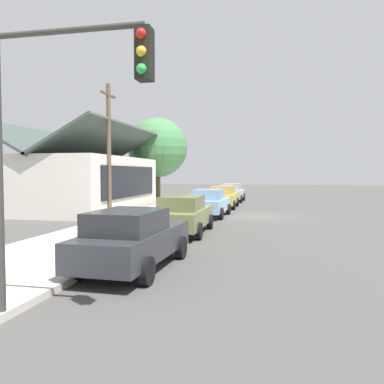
% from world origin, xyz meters
% --- Properties ---
extents(ground_plane, '(120.00, 120.00, 0.00)m').
position_xyz_m(ground_plane, '(0.00, 0.00, 0.00)').
color(ground_plane, '#4C4947').
extents(sidewalk_curb, '(60.00, 4.20, 0.16)m').
position_xyz_m(sidewalk_curb, '(0.00, 5.60, 0.08)').
color(sidewalk_curb, beige).
rests_on(sidewalk_curb, ground).
extents(car_charcoal, '(4.66, 2.09, 1.59)m').
position_xyz_m(car_charcoal, '(-13.40, 2.65, 0.81)').
color(car_charcoal, '#2D3035').
rests_on(car_charcoal, ground).
extents(car_olive, '(4.73, 2.02, 1.59)m').
position_xyz_m(car_olive, '(-7.31, 2.71, 0.81)').
color(car_olive, olive).
rests_on(car_olive, ground).
extents(car_skyblue, '(4.48, 2.03, 1.59)m').
position_xyz_m(car_skyblue, '(-0.93, 2.67, 0.81)').
color(car_skyblue, '#8CB7E0').
rests_on(car_skyblue, ground).
extents(car_mustard, '(4.62, 1.98, 1.59)m').
position_xyz_m(car_mustard, '(4.72, 2.62, 0.81)').
color(car_mustard, gold).
rests_on(car_mustard, ground).
extents(car_silver, '(4.51, 1.97, 1.59)m').
position_xyz_m(car_silver, '(10.95, 2.65, 0.81)').
color(car_silver, silver).
rests_on(car_silver, ground).
extents(storefront_building, '(11.78, 7.72, 5.66)m').
position_xyz_m(storefront_building, '(1.15, 11.98, 1.93)').
color(storefront_building, silver).
rests_on(storefront_building, ground).
extents(shade_tree, '(5.07, 5.07, 7.21)m').
position_xyz_m(shade_tree, '(9.15, 8.85, 4.67)').
color(shade_tree, brown).
rests_on(shade_tree, ground).
extents(traffic_light_main, '(0.37, 2.79, 5.20)m').
position_xyz_m(traffic_light_main, '(-17.25, 2.54, 3.49)').
color(traffic_light_main, '#383833').
rests_on(traffic_light_main, ground).
extents(utility_pole_wooden, '(1.80, 0.24, 7.50)m').
position_xyz_m(utility_pole_wooden, '(-2.37, 8.20, 3.93)').
color(utility_pole_wooden, brown).
rests_on(utility_pole_wooden, ground).
extents(fire_hydrant_red, '(0.22, 0.22, 0.71)m').
position_xyz_m(fire_hydrant_red, '(-0.83, 4.20, 0.50)').
color(fire_hydrant_red, red).
rests_on(fire_hydrant_red, sidewalk_curb).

